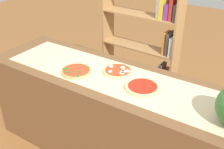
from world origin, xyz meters
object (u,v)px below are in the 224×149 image
(pizza_plain_2, at_px, (142,87))
(bookshelf, at_px, (149,51))
(pizza_spinach_0, at_px, (76,71))
(pizza_mozzarella_1, at_px, (118,71))

(pizza_plain_2, height_order, bookshelf, bookshelf)
(pizza_spinach_0, bearing_deg, bookshelf, 77.87)
(bookshelf, bearing_deg, pizza_mozzarella_1, -83.86)
(pizza_spinach_0, distance_m, pizza_mozzarella_1, 0.37)
(bookshelf, bearing_deg, pizza_plain_2, -67.32)
(pizza_mozzarella_1, bearing_deg, pizza_spinach_0, -146.63)
(pizza_plain_2, relative_size, bookshelf, 0.18)
(pizza_plain_2, bearing_deg, pizza_mozzarella_1, 158.24)
(pizza_spinach_0, height_order, pizza_mozzarella_1, pizza_spinach_0)
(pizza_spinach_0, height_order, bookshelf, bookshelf)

